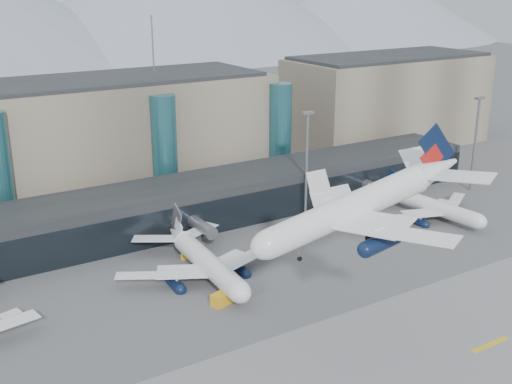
# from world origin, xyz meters

# --- Properties ---
(ground) EXTENTS (900.00, 900.00, 0.00)m
(ground) POSITION_xyz_m (0.00, 0.00, 0.00)
(ground) COLOR #515154
(ground) RESTS_ON ground
(concourse) EXTENTS (170.00, 27.00, 10.00)m
(concourse) POSITION_xyz_m (-0.02, 57.73, 4.97)
(concourse) COLOR black
(concourse) RESTS_ON ground
(terminal_main) EXTENTS (130.00, 30.00, 31.00)m
(terminal_main) POSITION_xyz_m (-25.00, 90.00, 15.44)
(terminal_main) COLOR gray
(terminal_main) RESTS_ON ground
(terminal_east) EXTENTS (70.00, 30.00, 31.00)m
(terminal_east) POSITION_xyz_m (95.00, 90.00, 15.44)
(terminal_east) COLOR gray
(terminal_east) RESTS_ON ground
(teal_towers) EXTENTS (116.40, 19.40, 46.00)m
(teal_towers) POSITION_xyz_m (-14.99, 74.01, 14.01)
(teal_towers) COLOR #245C65
(teal_towers) RESTS_ON ground
(lightmast_mid) EXTENTS (3.00, 1.20, 25.60)m
(lightmast_mid) POSITION_xyz_m (30.00, 48.00, 14.42)
(lightmast_mid) COLOR slate
(lightmast_mid) RESTS_ON ground
(lightmast_right) EXTENTS (3.00, 1.20, 25.60)m
(lightmast_right) POSITION_xyz_m (80.00, 40.00, 14.42)
(lightmast_right) COLOR slate
(lightmast_right) RESTS_ON ground
(hero_jet) EXTENTS (37.53, 37.76, 12.23)m
(hero_jet) POSITION_xyz_m (3.11, -3.27, 24.58)
(hero_jet) COLOR white
(hero_jet) RESTS_ON ground
(jet_parked_mid) EXTENTS (36.41, 35.71, 11.75)m
(jet_parked_mid) POSITION_xyz_m (-6.54, 32.48, 4.44)
(jet_parked_mid) COLOR white
(jet_parked_mid) RESTS_ON ground
(jet_parked_right) EXTENTS (32.38, 31.95, 10.46)m
(jet_parked_right) POSITION_xyz_m (54.55, 32.31, 3.96)
(jet_parked_right) COLOR white
(jet_parked_right) RESTS_ON ground
(veh_a) EXTENTS (3.79, 2.72, 1.92)m
(veh_a) POSITION_xyz_m (-42.65, 32.02, 0.96)
(veh_a) COLOR silver
(veh_a) RESTS_ON ground
(veh_b) EXTENTS (2.61, 2.99, 1.47)m
(veh_b) POSITION_xyz_m (-6.12, 40.68, 0.73)
(veh_b) COLOR gold
(veh_b) RESTS_ON ground
(veh_c) EXTENTS (4.01, 2.27, 2.17)m
(veh_c) POSITION_xyz_m (-2.74, 20.55, 1.08)
(veh_c) COLOR #4E4E53
(veh_c) RESTS_ON ground
(veh_d) EXTENTS (3.31, 3.50, 1.80)m
(veh_d) POSITION_xyz_m (34.97, 46.00, 0.90)
(veh_d) COLOR silver
(veh_d) RESTS_ON ground
(veh_e) EXTENTS (3.20, 2.56, 1.59)m
(veh_e) POSITION_xyz_m (59.75, 26.64, 0.79)
(veh_e) COLOR gold
(veh_e) RESTS_ON ground
(veh_g) EXTENTS (2.54, 2.63, 1.35)m
(veh_g) POSITION_xyz_m (15.54, 33.35, 0.67)
(veh_g) COLOR silver
(veh_g) RESTS_ON ground
(veh_h) EXTENTS (4.49, 3.22, 2.24)m
(veh_h) POSITION_xyz_m (-9.37, 19.11, 1.12)
(veh_h) COLOR gold
(veh_h) RESTS_ON ground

